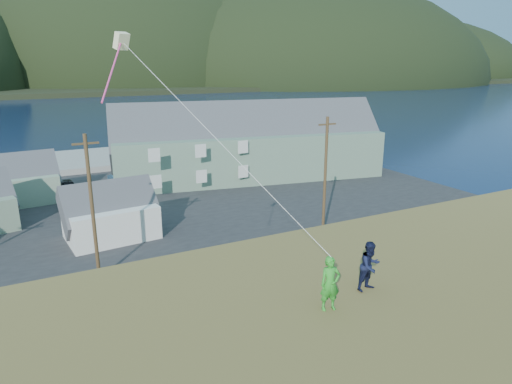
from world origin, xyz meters
TOP-DOWN VIEW (x-y plane):
  - ground at (0.00, 0.00)m, footprint 900.00×900.00m
  - grass_strip at (0.00, -2.00)m, footprint 110.00×8.00m
  - waterfront_lot at (0.00, 17.00)m, footprint 72.00×36.00m
  - wharf at (-6.00, 40.00)m, footprint 26.00×14.00m
  - far_shore at (0.00, 330.00)m, footprint 900.00×320.00m
  - far_hills at (35.59, 279.38)m, footprint 760.00×265.00m
  - lodge at (17.49, 21.98)m, footprint 33.77×14.98m
  - shed_white at (-1.59, 8.78)m, footprint 7.73×5.50m
  - shed_palegreen_far at (-8.95, 23.11)m, footprint 9.78×6.10m
  - utility_poles at (-2.14, 1.50)m, footprint 32.55×0.24m
  - parked_cars at (-7.91, 20.75)m, footprint 24.24×13.46m
  - kite_flyer_green at (0.11, -18.34)m, footprint 0.66×0.50m
  - kite_flyer_navy at (1.91, -17.94)m, footprint 0.84×0.69m
  - kite_rig at (-3.79, -11.72)m, footprint 2.57×3.76m

SIDE VIEW (x-z plane):
  - ground at x=0.00m, z-range 0.00..0.00m
  - grass_strip at x=0.00m, z-range 0.00..0.10m
  - waterfront_lot at x=0.00m, z-range 0.00..0.12m
  - wharf at x=-6.00m, z-range 0.00..0.90m
  - parked_cars at x=-7.91m, z-range 0.08..1.64m
  - far_shore at x=0.00m, z-range 0.00..2.00m
  - far_hills at x=35.59m, z-range -69.50..73.50m
  - shed_white at x=-1.59m, z-range -0.66..5.15m
  - shed_palegreen_far at x=-8.95m, z-range -0.72..5.56m
  - lodge at x=17.49m, z-range -1.32..10.17m
  - utility_poles at x=-2.14m, z-range 0.00..9.79m
  - kite_flyer_navy at x=1.91m, z-range 7.20..8.79m
  - kite_flyer_green at x=0.11m, z-range 7.20..8.82m
  - kite_rig at x=-3.79m, z-range 9.54..19.42m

